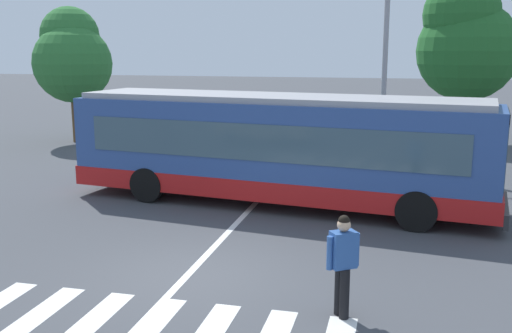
{
  "coord_description": "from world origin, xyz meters",
  "views": [
    {
      "loc": [
        3.73,
        -10.08,
        4.3
      ],
      "look_at": [
        0.2,
        4.37,
        1.3
      ],
      "focal_mm": 40.98,
      "sensor_mm": 36.0,
      "label": 1
    }
  ],
  "objects_px": {
    "background_tree_left": "(72,56)",
    "background_tree_right": "(466,41)",
    "parked_car_black": "(235,134)",
    "parked_car_white": "(299,134)",
    "parked_car_teal": "(360,138)",
    "twin_arm_street_lamp": "(387,16)",
    "city_transit_bus": "(278,148)",
    "pedestrian_crossing_street": "(343,260)"
  },
  "relations": [
    {
      "from": "city_transit_bus",
      "to": "parked_car_teal",
      "type": "bearing_deg",
      "value": 77.45
    },
    {
      "from": "city_transit_bus",
      "to": "parked_car_white",
      "type": "xyz_separation_m",
      "value": [
        -0.8,
        8.41,
        -0.82
      ]
    },
    {
      "from": "parked_car_white",
      "to": "background_tree_right",
      "type": "height_order",
      "value": "background_tree_right"
    },
    {
      "from": "city_transit_bus",
      "to": "pedestrian_crossing_street",
      "type": "relative_size",
      "value": 7.06
    },
    {
      "from": "pedestrian_crossing_street",
      "to": "parked_car_black",
      "type": "distance_m",
      "value": 15.89
    },
    {
      "from": "parked_car_teal",
      "to": "background_tree_right",
      "type": "relative_size",
      "value": 0.63
    },
    {
      "from": "city_transit_bus",
      "to": "background_tree_right",
      "type": "bearing_deg",
      "value": 64.16
    },
    {
      "from": "twin_arm_street_lamp",
      "to": "background_tree_right",
      "type": "xyz_separation_m",
      "value": [
        3.36,
        5.09,
        -0.82
      ]
    },
    {
      "from": "background_tree_left",
      "to": "parked_car_white",
      "type": "bearing_deg",
      "value": -2.32
    },
    {
      "from": "pedestrian_crossing_street",
      "to": "background_tree_right",
      "type": "xyz_separation_m",
      "value": [
        3.53,
        19.09,
        3.7
      ]
    },
    {
      "from": "background_tree_left",
      "to": "city_transit_bus",
      "type": "bearing_deg",
      "value": -37.51
    },
    {
      "from": "parked_car_teal",
      "to": "background_tree_left",
      "type": "xyz_separation_m",
      "value": [
        -13.28,
        0.9,
        3.23
      ]
    },
    {
      "from": "pedestrian_crossing_street",
      "to": "parked_car_black",
      "type": "height_order",
      "value": "pedestrian_crossing_street"
    },
    {
      "from": "parked_car_teal",
      "to": "background_tree_left",
      "type": "height_order",
      "value": "background_tree_left"
    },
    {
      "from": "parked_car_white",
      "to": "parked_car_teal",
      "type": "xyz_separation_m",
      "value": [
        2.56,
        -0.47,
        0.0
      ]
    },
    {
      "from": "city_transit_bus",
      "to": "parked_car_black",
      "type": "height_order",
      "value": "city_transit_bus"
    },
    {
      "from": "background_tree_left",
      "to": "background_tree_right",
      "type": "bearing_deg",
      "value": 11.41
    },
    {
      "from": "city_transit_bus",
      "to": "background_tree_left",
      "type": "distance_m",
      "value": 14.72
    },
    {
      "from": "parked_car_black",
      "to": "background_tree_left",
      "type": "xyz_separation_m",
      "value": [
        -8.03,
        0.82,
        3.23
      ]
    },
    {
      "from": "background_tree_left",
      "to": "background_tree_right",
      "type": "relative_size",
      "value": 0.84
    },
    {
      "from": "parked_car_black",
      "to": "background_tree_right",
      "type": "height_order",
      "value": "background_tree_right"
    },
    {
      "from": "parked_car_teal",
      "to": "background_tree_right",
      "type": "xyz_separation_m",
      "value": [
        4.23,
        4.43,
        3.9
      ]
    },
    {
      "from": "pedestrian_crossing_street",
      "to": "parked_car_white",
      "type": "bearing_deg",
      "value": 102.17
    },
    {
      "from": "background_tree_right",
      "to": "city_transit_bus",
      "type": "bearing_deg",
      "value": -115.84
    },
    {
      "from": "parked_car_black",
      "to": "parked_car_white",
      "type": "xyz_separation_m",
      "value": [
        2.69,
        0.39,
        0.0
      ]
    },
    {
      "from": "city_transit_bus",
      "to": "background_tree_right",
      "type": "xyz_separation_m",
      "value": [
        5.99,
        12.38,
        3.08
      ]
    },
    {
      "from": "pedestrian_crossing_street",
      "to": "parked_car_white",
      "type": "height_order",
      "value": "pedestrian_crossing_street"
    },
    {
      "from": "background_tree_left",
      "to": "parked_car_teal",
      "type": "bearing_deg",
      "value": -3.87
    },
    {
      "from": "parked_car_black",
      "to": "background_tree_right",
      "type": "bearing_deg",
      "value": 24.69
    },
    {
      "from": "background_tree_left",
      "to": "background_tree_right",
      "type": "xyz_separation_m",
      "value": [
        17.51,
        3.53,
        0.67
      ]
    },
    {
      "from": "pedestrian_crossing_street",
      "to": "background_tree_right",
      "type": "bearing_deg",
      "value": 79.53
    },
    {
      "from": "parked_car_teal",
      "to": "pedestrian_crossing_street",
      "type": "bearing_deg",
      "value": -87.27
    },
    {
      "from": "twin_arm_street_lamp",
      "to": "background_tree_right",
      "type": "distance_m",
      "value": 6.16
    },
    {
      "from": "twin_arm_street_lamp",
      "to": "background_tree_right",
      "type": "height_order",
      "value": "twin_arm_street_lamp"
    },
    {
      "from": "city_transit_bus",
      "to": "twin_arm_street_lamp",
      "type": "bearing_deg",
      "value": 70.12
    },
    {
      "from": "city_transit_bus",
      "to": "parked_car_white",
      "type": "relative_size",
      "value": 2.67
    },
    {
      "from": "city_transit_bus",
      "to": "background_tree_left",
      "type": "xyz_separation_m",
      "value": [
        -11.52,
        8.84,
        2.41
      ]
    },
    {
      "from": "pedestrian_crossing_street",
      "to": "parked_car_teal",
      "type": "xyz_separation_m",
      "value": [
        -0.7,
        14.66,
        -0.2
      ]
    },
    {
      "from": "background_tree_right",
      "to": "pedestrian_crossing_street",
      "type": "bearing_deg",
      "value": -100.47
    },
    {
      "from": "city_transit_bus",
      "to": "pedestrian_crossing_street",
      "type": "distance_m",
      "value": 7.18
    },
    {
      "from": "parked_car_black",
      "to": "twin_arm_street_lamp",
      "type": "relative_size",
      "value": 0.53
    },
    {
      "from": "twin_arm_street_lamp",
      "to": "background_tree_left",
      "type": "distance_m",
      "value": 14.31
    }
  ]
}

